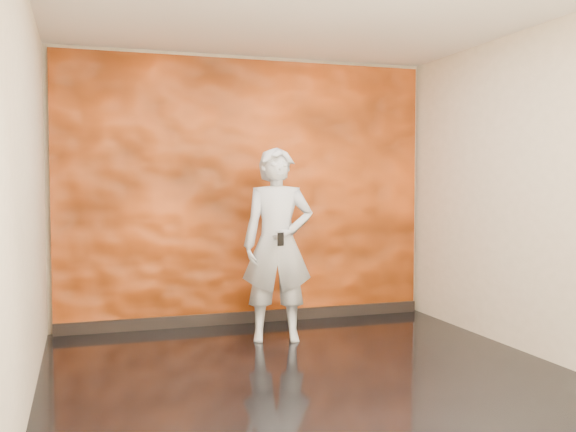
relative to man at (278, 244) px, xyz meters
The scene contains 5 objects.
room 1.23m from the man, 93.76° to the right, with size 4.02×4.02×2.81m.
feature_wall 0.96m from the man, 95.08° to the left, with size 3.90×0.06×2.75m, color #FF5F18.
baseboard 1.16m from the man, 95.33° to the left, with size 3.90×0.04×0.12m, color black.
man is the anchor object (origin of this frame).
phone 0.30m from the man, 101.51° to the right, with size 0.06×0.01×0.12m, color black.
Camera 1 is at (-1.66, -4.58, 1.48)m, focal length 40.00 mm.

